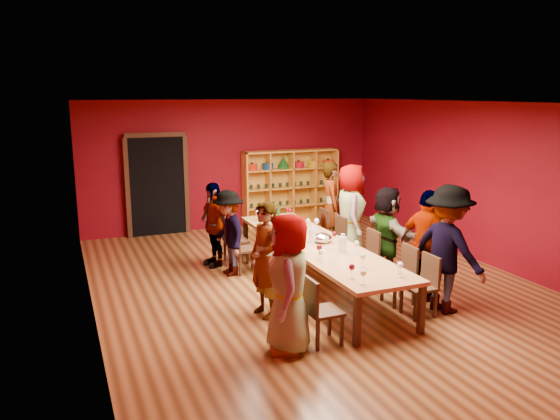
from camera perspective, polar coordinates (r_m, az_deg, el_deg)
The scene contains 47 objects.
room_shell at distance 8.78m, azimuth 3.91°, elevation 1.28°, with size 7.10×9.10×3.04m.
tasting_table at distance 8.97m, azimuth 3.84°, elevation -3.75°, with size 1.10×4.50×0.75m.
doorway at distance 12.50m, azimuth -12.74°, elevation 2.53°, with size 1.40×0.17×2.30m.
shelving_unit at distance 13.31m, azimuth 1.07°, elevation 2.80°, with size 2.40×0.40×1.80m.
chair_person_left_0 at distance 7.03m, azimuth 4.04°, elevation -10.13°, with size 0.42×0.42×0.89m.
person_left_0 at distance 6.73m, azimuth 0.91°, elevation -7.68°, with size 0.85×0.47×1.75m, color silver.
chair_person_left_1 at distance 7.97m, azimuth 0.46°, elevation -7.33°, with size 0.42×0.42×0.89m.
person_left_1 at distance 7.76m, azimuth -1.60°, elevation -5.23°, with size 0.61×0.45×1.68m, color #C38388.
chair_person_left_3 at distance 9.70m, azimuth -3.99°, elevation -3.77°, with size 0.42×0.42×0.89m.
person_left_3 at distance 9.56m, azimuth -5.39°, elevation -2.40°, with size 0.98×0.40×1.51m, color #47474C.
chair_person_left_4 at distance 10.26m, azimuth -5.07°, elevation -2.89°, with size 0.42×0.42×0.89m.
person_left_4 at distance 10.10m, azimuth -6.94°, elevation -1.50°, with size 0.92×0.42×1.57m, color #151939.
chair_person_right_0 at distance 8.16m, azimuth 14.80°, elevation -7.29°, with size 0.42×0.42×0.89m.
person_right_0 at distance 8.26m, azimuth 17.13°, elevation -3.95°, with size 1.22×0.50×1.88m, color #567CB1.
chair_person_right_1 at distance 8.54m, azimuth 12.74°, elevation -6.28°, with size 0.42×0.42×0.89m.
person_right_1 at distance 8.68m, azimuth 15.11°, elevation -3.59°, with size 1.01×0.46×1.72m, color pink.
chair_person_right_2 at distance 9.37m, azimuth 9.11°, elevation -4.48°, with size 0.42×0.42×0.89m.
person_right_2 at distance 9.48m, azimuth 11.12°, elevation -2.39°, with size 1.50×0.43×1.62m, color #49494E.
chair_person_right_3 at distance 10.32m, azimuth 5.81°, elevation -2.82°, with size 0.42×0.42×0.89m.
person_right_3 at distance 10.37m, azimuth 7.40°, elevation -0.34°, with size 0.91×0.49×1.85m, color white.
chair_person_right_4 at distance 10.90m, azimuth 4.13°, elevation -1.97°, with size 0.42×0.42×0.89m.
person_right_4 at distance 10.93m, azimuth 5.38°, elevation 0.32°, with size 0.67×0.49×1.84m, color #C78590.
wine_glass_0 at distance 9.81m, azimuth 2.96°, elevation -1.20°, with size 0.08×0.08×0.19m.
wine_glass_1 at distance 8.61m, azimuth 4.90°, elevation -3.12°, with size 0.08×0.08×0.20m.
wine_glass_2 at distance 10.45m, azimuth -2.37°, elevation -0.32°, with size 0.08×0.08×0.20m.
wine_glass_3 at distance 9.73m, azimuth 3.85°, elevation -1.20°, with size 0.09×0.09×0.22m.
wine_glass_4 at distance 9.61m, azimuth -0.08°, elevation -1.41°, with size 0.08×0.08×0.21m.
wine_glass_5 at distance 10.76m, azimuth 0.75°, elevation 0.02°, with size 0.08×0.08×0.19m.
wine_glass_6 at distance 7.30m, azimuth 7.52°, elevation -6.00°, with size 0.08×0.08×0.20m.
wine_glass_7 at distance 7.61m, azimuth 12.27°, elevation -5.54°, with size 0.07×0.07×0.18m.
wine_glass_8 at distance 8.94m, azimuth 5.70°, elevation -2.57°, with size 0.08×0.08×0.19m.
wine_glass_9 at distance 7.10m, azimuth 8.70°, elevation -6.59°, with size 0.08×0.08×0.20m.
wine_glass_10 at distance 7.75m, azimuth 8.66°, elevation -4.86°, with size 0.09×0.09×0.21m.
wine_glass_11 at distance 8.14m, azimuth 4.14°, elevation -3.98°, with size 0.08×0.08×0.20m.
wine_glass_12 at distance 8.38m, azimuth 8.01°, elevation -3.56°, with size 0.08×0.08×0.21m.
wine_glass_13 at distance 8.86m, azimuth 2.16°, elevation -2.53°, with size 0.09×0.09×0.22m.
wine_glass_14 at distance 10.61m, azimuth 1.03°, elevation -0.10°, with size 0.08×0.08×0.20m.
wine_glass_15 at distance 10.03m, azimuth -0.13°, elevation -0.88°, with size 0.08×0.08×0.19m.
wine_glass_16 at distance 7.98m, azimuth 4.29°, elevation -4.46°, with size 0.07×0.07×0.18m.
wine_glass_17 at distance 7.45m, azimuth 12.47°, elevation -5.74°, with size 0.08×0.08×0.21m.
wine_glass_18 at distance 8.68m, azimuth 2.34°, elevation -2.94°, with size 0.08×0.08×0.20m.
wine_glass_19 at distance 9.58m, azimuth -0.14°, elevation -1.44°, with size 0.08×0.08×0.21m.
wine_glass_20 at distance 10.38m, azimuth -2.26°, elevation -0.44°, with size 0.08×0.08×0.19m.
spittoon_bowl at distance 8.97m, azimuth 4.46°, elevation -2.93°, with size 0.31×0.31×0.17m, color silver.
carafe_a at distance 8.90m, azimuth 3.40°, elevation -2.67°, with size 0.12×0.12×0.28m.
carafe_b at distance 8.43m, azimuth 6.57°, elevation -3.56°, with size 0.13×0.13×0.29m.
wine_bottle at distance 10.70m, azimuth -0.16°, elevation -0.22°, with size 0.07×0.07×0.28m.
Camera 1 is at (-3.83, -7.73, 3.17)m, focal length 35.00 mm.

